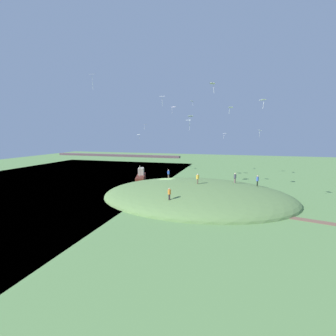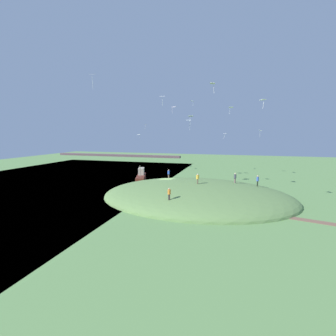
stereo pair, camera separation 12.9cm
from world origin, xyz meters
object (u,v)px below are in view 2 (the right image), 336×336
Objects in this scene: boat_on_lake at (141,177)px; kite_12 at (174,107)px; kite_6 at (162,97)px; kite_10 at (139,135)px; person_with_child at (169,192)px; kite_0 at (192,101)px; kite_11 at (146,125)px; kite_3 at (92,75)px; kite_8 at (212,84)px; person_watching_kites at (235,177)px; kite_4 at (191,116)px; person_on_hilltop at (198,178)px; person_near_shore at (169,173)px; kite_5 at (263,100)px; mooring_post at (157,185)px; person_walking_path at (258,179)px; kite_2 at (260,131)px; kite_7 at (188,121)px; kite_1 at (231,108)px; kite_9 at (225,134)px.

kite_12 is at bearing -78.46° from boat_on_lake.
kite_10 is at bearing 124.95° from kite_6.
kite_0 is at bearing -112.22° from person_with_child.
kite_0 is (-2.38, 28.98, 15.43)m from person_with_child.
kite_3 is at bearing -87.70° from kite_11.
kite_0 reaches higher than kite_11.
kite_3 is (-2.29, -13.30, 18.30)m from boat_on_lake.
kite_10 is 14.31m from kite_12.
kite_8 is at bearing -70.45° from kite_0.
person_watching_kites is 0.86× the size of kite_4.
person_near_shore is at bearing 59.41° from person_on_hilltop.
kite_3 is 25.39m from kite_5.
boat_on_lake is 6.09× the size of kite_0.
mooring_post is at bearing -115.54° from kite_4.
person_watching_kites is at bearing -51.27° from kite_4.
person_walking_path is 1.34× the size of kite_11.
kite_8 is 1.17× the size of kite_11.
kite_10 is (-29.51, -2.57, -0.99)m from kite_2.
person_on_hilltop is 1.00× the size of person_with_child.
kite_5 is at bearing 1.29° from kite_3.
kite_8 is at bearing 142.66° from kite_5.
boat_on_lake is 4.74× the size of kite_8.
kite_8 is at bearing 94.65° from person_near_shore.
person_watching_kites is 13.85m from kite_7.
kite_5 is at bearing 176.63° from person_with_child.
person_on_hilltop is 1.37× the size of kite_5.
person_watching_kites is at bearing 104.36° from person_near_shore.
person_with_child is (-8.26, -11.21, -0.56)m from person_watching_kites.
kite_6 is 21.14m from kite_10.
kite_12 is (9.61, -8.10, 3.35)m from kite_11.
person_walking_path is 1.47× the size of kite_0.
kite_1 is (9.09, -0.90, -1.86)m from kite_0.
person_watching_kites is at bearing -10.19° from mooring_post.
person_with_child is 21.75m from kite_9.
kite_3 is 1.42× the size of kite_8.
kite_12 reaches higher than kite_4.
mooring_post is (4.92, -3.85, -0.55)m from boat_on_lake.
kite_3 reaches higher than kite_8.
kite_2 is 1.06× the size of kite_8.
person_near_shore is 20.90m from kite_3.
person_with_child is 21.92m from kite_3.
boat_on_lake is 24.30m from kite_8.
person_with_child is at bearing -165.04° from boat_on_lake.
person_on_hilltop is 0.99× the size of person_near_shore.
kite_1 reaches higher than kite_7.
kite_7 reaches higher than kite_2.
person_with_child is at bearing -113.71° from kite_2.
kite_8 is 20.98m from mooring_post.
kite_0 is at bearing 82.88° from kite_6.
kite_8 reaches higher than mooring_post.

